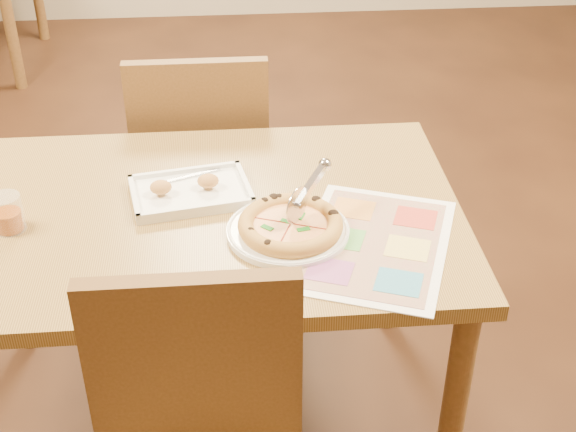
{
  "coord_description": "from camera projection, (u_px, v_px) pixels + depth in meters",
  "views": [
    {
      "loc": [
        0.09,
        -1.66,
        1.78
      ],
      "look_at": [
        0.22,
        -0.12,
        0.77
      ],
      "focal_mm": 50.0,
      "sensor_mm": 36.0,
      "label": 1
    }
  ],
  "objects": [
    {
      "name": "appetizer_tray",
      "position": [
        190.0,
        192.0,
        2.01
      ],
      "size": [
        0.32,
        0.25,
        0.06
      ],
      "rotation": [
        0.0,
        0.0,
        0.18
      ],
      "color": "white",
      "rests_on": "dining_table"
    },
    {
      "name": "pizza",
      "position": [
        290.0,
        225.0,
        1.86
      ],
      "size": [
        0.25,
        0.25,
        0.04
      ],
      "rotation": [
        0.0,
        0.0,
        -0.37
      ],
      "color": "gold",
      "rests_on": "plate"
    },
    {
      "name": "dining_table",
      "position": [
        198.0,
        238.0,
        2.01
      ],
      "size": [
        1.3,
        0.85,
        0.72
      ],
      "color": "olive",
      "rests_on": "ground"
    },
    {
      "name": "menu",
      "position": [
        375.0,
        244.0,
        1.84
      ],
      "size": [
        0.46,
        0.54,
        0.0
      ],
      "primitive_type": "cube",
      "rotation": [
        0.0,
        0.0,
        -0.36
      ],
      "color": "white",
      "rests_on": "dining_table"
    },
    {
      "name": "chair_far",
      "position": [
        202.0,
        148.0,
        2.55
      ],
      "size": [
        0.42,
        0.42,
        0.47
      ],
      "rotation": [
        0.0,
        0.0,
        3.14
      ],
      "color": "brown",
      "rests_on": "ground"
    },
    {
      "name": "pizza_cutter",
      "position": [
        306.0,
        192.0,
        1.86
      ],
      "size": [
        0.11,
        0.15,
        0.1
      ],
      "rotation": [
        0.0,
        0.0,
        0.93
      ],
      "color": "silver",
      "rests_on": "pizza"
    },
    {
      "name": "plate",
      "position": [
        288.0,
        231.0,
        1.87
      ],
      "size": [
        0.37,
        0.37,
        0.02
      ],
      "primitive_type": "cylinder",
      "rotation": [
        0.0,
        0.0,
        0.35
      ],
      "color": "white",
      "rests_on": "dining_table"
    },
    {
      "name": "glass_tumbler",
      "position": [
        8.0,
        215.0,
        1.87
      ],
      "size": [
        0.07,
        0.07,
        0.09
      ],
      "rotation": [
        0.0,
        0.0,
        -0.1
      ],
      "color": "#903C0B",
      "rests_on": "dining_table"
    }
  ]
}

